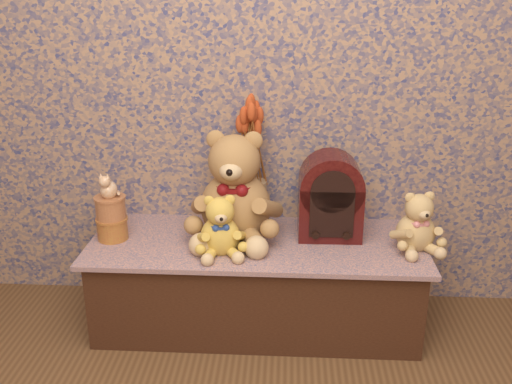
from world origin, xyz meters
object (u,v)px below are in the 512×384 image
(cathedral_radio, at_px, (330,195))
(biscuit_tin_lower, at_px, (112,229))
(teddy_large, at_px, (235,180))
(ceramic_vase, at_px, (253,203))
(teddy_medium, at_px, (220,222))
(teddy_small, at_px, (417,218))
(cat_figurine, at_px, (108,184))

(cathedral_radio, relative_size, biscuit_tin_lower, 2.87)
(teddy_large, height_order, ceramic_vase, teddy_large)
(teddy_large, height_order, cathedral_radio, teddy_large)
(biscuit_tin_lower, bearing_deg, ceramic_vase, 18.23)
(teddy_medium, relative_size, biscuit_tin_lower, 2.07)
(teddy_large, distance_m, biscuit_tin_lower, 0.57)
(teddy_small, xyz_separation_m, ceramic_vase, (-0.68, 0.21, -0.03))
(teddy_large, relative_size, ceramic_vase, 2.43)
(teddy_medium, bearing_deg, biscuit_tin_lower, 157.37)
(cathedral_radio, bearing_deg, biscuit_tin_lower, -175.23)
(biscuit_tin_lower, height_order, cat_figurine, cat_figurine)
(ceramic_vase, xyz_separation_m, biscuit_tin_lower, (-0.59, -0.19, -0.06))
(teddy_small, bearing_deg, cathedral_radio, 149.28)
(teddy_large, height_order, teddy_medium, teddy_large)
(ceramic_vase, relative_size, cat_figurine, 1.79)
(teddy_large, distance_m, ceramic_vase, 0.20)
(teddy_medium, distance_m, ceramic_vase, 0.31)
(biscuit_tin_lower, distance_m, cat_figurine, 0.20)
(teddy_medium, bearing_deg, teddy_large, 63.61)
(teddy_small, distance_m, ceramic_vase, 0.71)
(teddy_large, relative_size, cathedral_radio, 1.36)
(biscuit_tin_lower, xyz_separation_m, cat_figurine, (0.00, 0.00, 0.20))
(teddy_medium, height_order, cat_figurine, cat_figurine)
(teddy_small, height_order, ceramic_vase, teddy_small)
(ceramic_vase, bearing_deg, biscuit_tin_lower, -161.77)
(teddy_large, bearing_deg, teddy_small, -3.58)
(biscuit_tin_lower, bearing_deg, teddy_medium, -11.63)
(teddy_medium, height_order, biscuit_tin_lower, teddy_medium)
(teddy_small, bearing_deg, cat_figurine, 165.69)
(teddy_small, distance_m, biscuit_tin_lower, 1.27)
(cathedral_radio, relative_size, cat_figurine, 3.21)
(teddy_large, height_order, cat_figurine, teddy_large)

